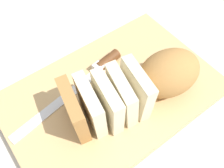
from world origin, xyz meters
TOP-DOWN VIEW (x-y plane):
  - ground_plane at (0.00, 0.00)m, footprint 3.00×3.00m
  - cutting_board at (0.00, 0.00)m, footprint 0.46×0.31m
  - bread_loaf at (-0.04, 0.04)m, footprint 0.29×0.14m
  - bread_knife at (0.00, -0.06)m, footprint 0.29×0.08m
  - crumb_near_knife at (0.01, -0.02)m, footprint 0.01×0.01m
  - crumb_near_loaf at (-0.09, 0.01)m, footprint 0.01×0.01m

SIDE VIEW (x-z plane):
  - ground_plane at x=0.00m, z-range 0.00..0.00m
  - cutting_board at x=0.00m, z-range 0.00..0.03m
  - crumb_near_knife at x=0.01m, z-range 0.03..0.03m
  - crumb_near_loaf at x=-0.09m, z-range 0.03..0.03m
  - bread_knife at x=0.00m, z-range 0.02..0.05m
  - bread_loaf at x=-0.04m, z-range 0.02..0.12m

